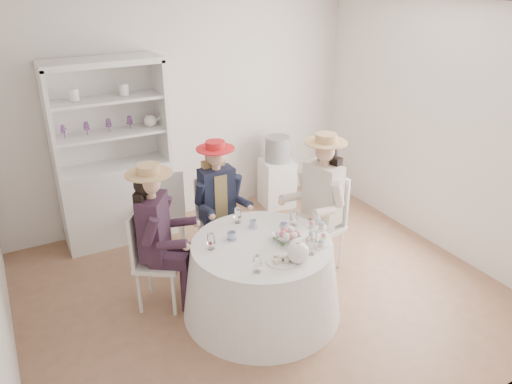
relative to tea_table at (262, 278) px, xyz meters
name	(u,v)px	position (x,y,z in m)	size (l,w,h in m)	color
ground	(261,290)	(0.14, 0.28, -0.36)	(4.50, 4.50, 0.00)	#865D43
ceiling	(262,6)	(0.14, 0.28, 2.34)	(4.50, 4.50, 0.00)	white
wall_back	(182,113)	(0.14, 2.28, 0.99)	(4.50, 4.50, 0.00)	silver
wall_front	(429,278)	(0.14, -1.72, 0.99)	(4.50, 4.50, 0.00)	silver
wall_right	(442,130)	(2.39, 0.28, 0.99)	(4.50, 4.50, 0.00)	silver
tea_table	(262,278)	(0.00, 0.00, 0.00)	(1.47, 1.47, 0.73)	white
hutch	(115,179)	(-0.80, 2.04, 0.39)	(1.28, 0.55, 2.11)	silver
side_table	(277,183)	(1.29, 1.92, -0.04)	(0.41, 0.41, 0.64)	silver
hatbox	(278,149)	(1.29, 1.92, 0.44)	(0.33, 0.33, 0.33)	black
guest_left	(157,229)	(-0.79, 0.55, 0.45)	(0.62, 0.58, 1.44)	silver
guest_mid	(218,197)	(0.01, 0.96, 0.42)	(0.50, 0.52, 1.39)	silver
guest_right	(321,196)	(0.89, 0.37, 0.48)	(0.60, 0.57, 1.50)	silver
spare_chair	(166,209)	(-0.42, 1.42, 0.19)	(0.51, 0.51, 1.02)	silver
teacup_a	(232,236)	(-0.21, 0.18, 0.40)	(0.09, 0.09, 0.07)	white
teacup_b	(253,224)	(0.07, 0.30, 0.40)	(0.07, 0.07, 0.07)	white
teacup_c	(283,227)	(0.29, 0.11, 0.40)	(0.08, 0.08, 0.06)	white
flower_bowl	(284,237)	(0.21, -0.04, 0.39)	(0.22, 0.22, 0.05)	white
flower_arrangement	(288,235)	(0.20, -0.11, 0.45)	(0.18, 0.18, 0.07)	#D2697A
table_teapot	(298,252)	(0.12, -0.40, 0.45)	(0.27, 0.19, 0.20)	white
sandwich_plate	(281,260)	(0.00, -0.34, 0.38)	(0.26, 0.26, 0.06)	white
cupcake_stand	(316,235)	(0.43, -0.23, 0.45)	(0.24, 0.24, 0.23)	white
stemware_set	(262,236)	(0.00, 0.00, 0.44)	(0.95, 0.91, 0.15)	white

